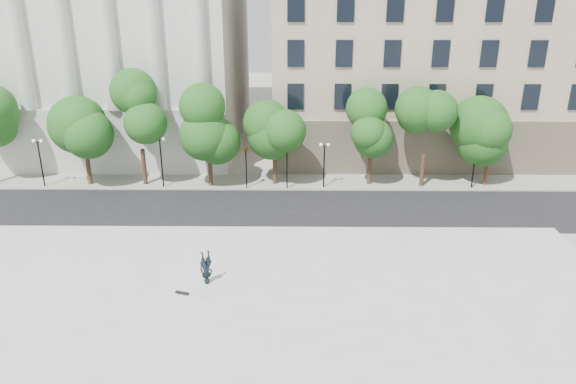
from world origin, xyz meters
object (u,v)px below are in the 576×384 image
Objects in this scene: traffic_light_east at (287,147)px; person_lying at (207,279)px; traffic_light_west at (246,148)px; skateboard at (182,293)px.

traffic_light_east is 16.76m from person_lying.
person_lying is at bearing -93.66° from traffic_light_west.
traffic_light_east reaches higher than skateboard.
traffic_light_west is at bearing 59.67° from person_lying.
traffic_light_east reaches higher than person_lying.
traffic_light_west reaches higher than skateboard.
traffic_light_west is 16.20m from person_lying.
person_lying is (-4.40, -15.90, -2.96)m from traffic_light_east.
skateboard is at bearing -163.55° from person_lying.
traffic_light_east is (3.38, 0.00, 0.03)m from traffic_light_west.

